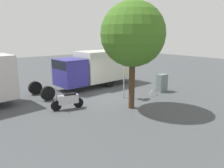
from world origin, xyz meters
TOP-DOWN VIEW (x-y plane):
  - ground_plane at (0.00, 0.00)m, footprint 60.00×60.00m
  - box_truck_near at (-1.49, -3.25)m, footprint 8.55×2.74m
  - motorcycle at (2.84, 0.28)m, footprint 1.79×0.69m
  - stop_sign at (-0.98, 0.62)m, footprint 0.71×0.33m
  - street_tree at (-0.02, 2.33)m, footprint 3.42×3.42m
  - utility_cabinet at (-4.21, 1.13)m, footprint 0.74×0.48m
  - bike_rack_hoop at (-2.88, 1.45)m, footprint 0.85×0.16m

SIDE VIEW (x-z plane):
  - ground_plane at x=0.00m, z-range 0.00..0.00m
  - bike_rack_hoop at x=-2.88m, z-range -0.43..0.43m
  - motorcycle at x=2.84m, z-range -0.08..1.12m
  - utility_cabinet at x=-4.21m, z-range 0.00..1.26m
  - box_truck_near at x=-1.49m, z-range 0.18..2.96m
  - stop_sign at x=-0.98m, z-range 0.47..3.31m
  - street_tree at x=-0.02m, z-range 1.15..6.92m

